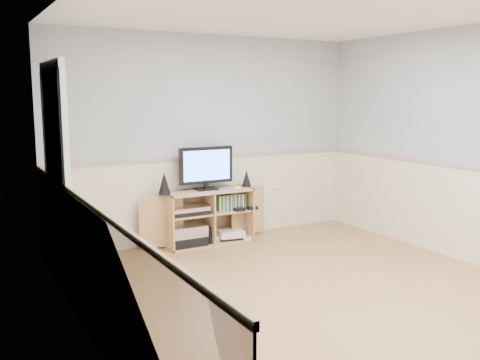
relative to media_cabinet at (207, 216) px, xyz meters
name	(u,v)px	position (x,y,z in m)	size (l,w,h in m)	color
room	(307,160)	(0.06, -1.95, 0.88)	(4.04, 4.54, 2.54)	tan
media_cabinet	(207,216)	(0.00, 0.00, 0.00)	(1.68, 0.40, 0.65)	tan
monitor	(206,167)	(0.00, 0.00, 0.60)	(0.69, 0.18, 0.52)	black
speaker_left	(164,183)	(-0.55, -0.03, 0.45)	(0.14, 0.14, 0.26)	black
speaker_right	(247,178)	(0.54, -0.03, 0.43)	(0.12, 0.12, 0.21)	black
keyboard	(224,191)	(0.14, -0.19, 0.32)	(0.29, 0.12, 0.01)	silver
mouse	(238,188)	(0.33, -0.19, 0.34)	(0.10, 0.06, 0.04)	white
av_components	(186,228)	(-0.29, -0.05, -0.11)	(0.53, 0.34, 0.47)	black
game_consoles	(229,235)	(0.28, -0.06, -0.26)	(0.46, 0.31, 0.11)	white
game_cases	(230,202)	(0.29, -0.07, 0.15)	(0.38, 0.14, 0.19)	#3F8C3F
wall_outlet	(277,184)	(1.12, 0.16, 0.27)	(0.12, 0.03, 0.12)	white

